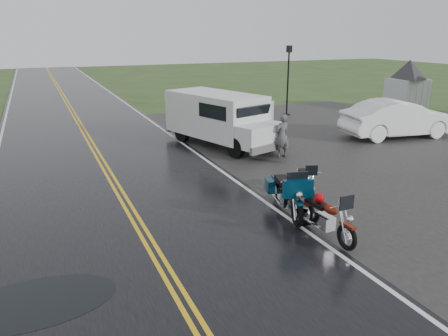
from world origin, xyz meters
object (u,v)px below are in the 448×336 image
visitor_center (409,73)px  lamp_post_far_right (288,81)px  motorcycle_red (348,227)px  person_at_van (282,137)px  motorcycle_teal (298,203)px  van_white (236,130)px  sedan_white (398,119)px  motorcycle_silver (311,188)px

visitor_center → lamp_post_far_right: visitor_center is taller
motorcycle_red → lamp_post_far_right: 17.49m
motorcycle_red → person_at_van: size_ratio=1.23×
motorcycle_teal → lamp_post_far_right: (8.23, 14.04, 1.36)m
motorcycle_teal → van_white: bearing=92.5°
person_at_van → sedan_white: 6.99m
motorcycle_teal → van_white: (1.36, 6.61, 0.45)m
lamp_post_far_right → sedan_white: bearing=-76.1°
visitor_center → motorcycle_red: size_ratio=7.44×
motorcycle_teal → visitor_center: bearing=52.0°
motorcycle_red → sedan_white: sedan_white is taller
motorcycle_teal → sedan_white: bearing=48.7°
visitor_center → motorcycle_silver: bearing=-142.8°
motorcycle_red → lamp_post_far_right: (7.87, 15.55, 1.45)m
motorcycle_red → visitor_center: bearing=39.8°
motorcycle_silver → person_at_van: 5.16m
motorcycle_teal → motorcycle_silver: motorcycle_teal is taller
visitor_center → motorcycle_red: 21.40m
van_white → lamp_post_far_right: (6.86, 7.44, 0.91)m
visitor_center → motorcycle_teal: 20.70m
motorcycle_teal → sedan_white: sedan_white is taller
van_white → motorcycle_red: bearing=-114.9°
visitor_center → lamp_post_far_right: size_ratio=3.84×
motorcycle_teal → person_at_van: 6.71m
visitor_center → lamp_post_far_right: (-8.08, 1.40, -0.32)m
motorcycle_red → motorcycle_silver: motorcycle_red is taller
van_white → visitor_center: bearing=4.1°
motorcycle_silver → lamp_post_far_right: (7.02, 12.88, 1.52)m
van_white → person_at_van: (1.71, -0.64, -0.30)m
motorcycle_teal → motorcycle_silver: bearing=58.2°
motorcycle_silver → sedan_white: 10.49m
van_white → sedan_white: size_ratio=1.11×
visitor_center → van_white: 16.16m
motorcycle_teal → van_white: size_ratio=0.41×
visitor_center → motorcycle_teal: visitor_center is taller
van_white → person_at_van: size_ratio=3.43×
sedan_white → motorcycle_silver: bearing=131.1°
sedan_white → motorcycle_red: bearing=139.1°
van_white → lamp_post_far_right: lamp_post_far_right is taller
sedan_white → lamp_post_far_right: 7.49m
visitor_center → sedan_white: 8.68m
van_white → sedan_white: (8.64, 0.26, -0.29)m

